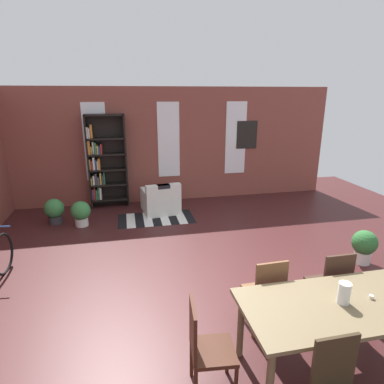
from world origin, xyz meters
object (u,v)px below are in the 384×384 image
Objects in this scene: dining_chair_far_right at (331,283)px; bookshelf_tall at (104,163)px; dining_table at (337,311)px; potted_plant_window at (81,212)px; dining_chair_far_left at (266,292)px; armchair_white at (161,201)px; potted_plant_by_shelf at (54,210)px; vase_on_table at (344,293)px; potted_plant_corner at (364,245)px; dining_chair_head_left at (205,346)px.

dining_chair_far_right is 5.75m from bookshelf_tall.
potted_plant_window is (-2.91, 4.45, -0.39)m from dining_table.
bookshelf_tall is at bearing 111.99° from dining_chair_far_left.
bookshelf_tall reaches higher than armchair_white.
bookshelf_tall is at bearing 113.25° from dining_table.
potted_plant_window is at bearing -164.75° from armchair_white.
potted_plant_by_shelf is at bearing 126.47° from dining_table.
dining_table is 8.71× the size of vase_on_table.
dining_chair_far_left is 1.73× the size of potted_plant_by_shelf.
armchair_white is 2.34m from potted_plant_by_shelf.
dining_chair_far_left and dining_chair_far_right have the same top height.
bookshelf_tall reaches higher than dining_chair_far_right.
dining_chair_far_right is 1.67× the size of potted_plant_corner.
dining_chair_head_left is 1.05× the size of armchair_white.
vase_on_table is 0.40× the size of potted_plant_window.
dining_chair_head_left reaches higher than dining_table.
bookshelf_tall is at bearing 41.22° from potted_plant_by_shelf.
armchair_white is 4.31m from potted_plant_corner.
dining_chair_far_right is 1.76× the size of potted_plant_window.
potted_plant_by_shelf is (-3.07, 4.03, -0.21)m from dining_chair_far_left.
vase_on_table is 0.24× the size of armchair_white.
dining_chair_far_left is 5.07m from potted_plant_by_shelf.
potted_plant_corner is (1.85, 1.84, -0.37)m from dining_table.
bookshelf_tall is 4.17× the size of potted_plant_window.
vase_on_table is at bearing -66.34° from bookshelf_tall.
dining_table is 0.82m from dining_chair_far_right.
vase_on_table reaches higher than dining_chair_head_left.
bookshelf_tall is (-2.00, 4.96, 0.59)m from dining_chair_far_left.
dining_chair_far_right is at bearing -140.93° from potted_plant_corner.
dining_chair_head_left reaches higher than potted_plant_window.
dining_chair_far_right is 1.86m from dining_chair_head_left.
dining_table is 5.88m from potted_plant_by_shelf.
dining_chair_far_left reaches higher than potted_plant_corner.
dining_chair_far_right is at bearing -0.00° from dining_chair_far_left.
bookshelf_tall is 3.96× the size of potted_plant_corner.
vase_on_table is 0.10× the size of bookshelf_tall.
dining_table is at bearing -58.37° from dining_chair_far_left.
potted_plant_window is at bearing 151.19° from potted_plant_corner.
vase_on_table is at bearing -56.42° from potted_plant_window.
potted_plant_corner is (4.27, -3.81, -0.78)m from bookshelf_tall.
dining_chair_head_left is at bearing -149.90° from potted_plant_corner.
vase_on_table is 0.91m from dining_chair_far_left.
armchair_white is (0.15, 4.92, -0.23)m from dining_chair_head_left.
dining_chair_far_right is (0.42, 0.68, -0.18)m from dining_table.
dining_chair_far_left is at bearing 121.63° from dining_table.
dining_chair_far_left is at bearing 124.46° from vase_on_table.
bookshelf_tall reaches higher than vase_on_table.
potted_plant_by_shelf is 0.96× the size of potted_plant_corner.
dining_chair_far_left is at bearing -68.01° from bookshelf_tall.
armchair_white is at bearing 15.25° from potted_plant_window.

